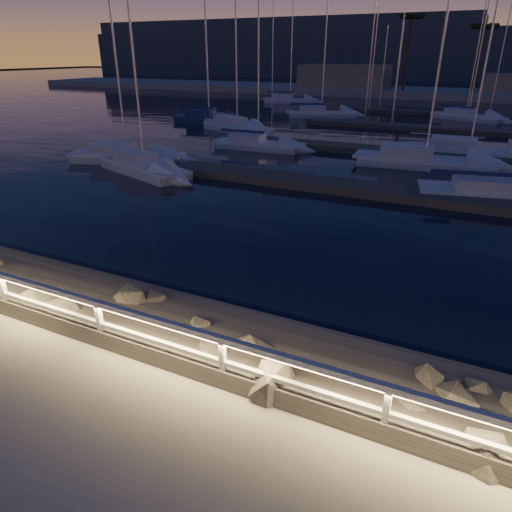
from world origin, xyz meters
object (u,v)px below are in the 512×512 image
object	(u,v)px
sailboat_g	(466,150)
sailboat_m	(289,100)
guard_rail	(174,335)
sailboat_j	(236,126)
sailboat_f	(256,143)
sailboat_b	(124,155)
sailboat_a	(143,166)
sailboat_i	(208,118)
sailboat_c	(421,159)
sailboat_h	(505,193)
sailboat_k	(466,116)
sailboat_n	(320,113)
sailboat_e	(208,118)

from	to	relation	value
sailboat_g	sailboat_m	distance (m)	36.46
guard_rail	sailboat_j	bearing A→B (deg)	116.37
sailboat_g	sailboat_m	world-z (taller)	sailboat_g
guard_rail	sailboat_f	bearing A→B (deg)	112.55
guard_rail	sailboat_f	world-z (taller)	sailboat_f
sailboat_g	sailboat_b	bearing A→B (deg)	-150.90
sailboat_g	sailboat_a	bearing A→B (deg)	-142.31
sailboat_b	sailboat_i	world-z (taller)	sailboat_b
sailboat_c	sailboat_f	xyz separation A→B (m)	(-11.44, 0.63, -0.04)
sailboat_h	sailboat_f	bearing A→B (deg)	146.71
guard_rail	sailboat_k	bearing A→B (deg)	86.69
sailboat_j	sailboat_n	bearing A→B (deg)	97.17
sailboat_g	sailboat_i	world-z (taller)	sailboat_g
guard_rail	sailboat_b	distance (m)	22.67
sailboat_c	sailboat_j	distance (m)	17.99
sailboat_i	sailboat_g	bearing A→B (deg)	3.62
sailboat_c	sailboat_i	xyz separation A→B (m)	(-21.64, 10.69, -0.03)
sailboat_a	sailboat_i	distance (m)	20.76
sailboat_g	sailboat_n	size ratio (longest dim) A/B	1.07
sailboat_e	sailboat_m	world-z (taller)	sailboat_m
sailboat_e	sailboat_n	xyz separation A→B (m)	(8.56, 8.92, -0.01)
sailboat_g	sailboat_h	size ratio (longest dim) A/B	1.01
sailboat_g	sailboat_n	bearing A→B (deg)	134.53
sailboat_f	sailboat_h	size ratio (longest dim) A/B	0.83
sailboat_f	sailboat_g	bearing A→B (deg)	11.94
sailboat_c	sailboat_m	world-z (taller)	sailboat_c
sailboat_b	sailboat_h	distance (m)	21.68
sailboat_b	sailboat_k	bearing A→B (deg)	41.81
sailboat_b	sailboat_e	distance (m)	18.00
guard_rail	sailboat_n	distance (m)	44.31
sailboat_k	sailboat_m	world-z (taller)	sailboat_m
sailboat_g	sailboat_j	bearing A→B (deg)	170.95
guard_rail	sailboat_k	world-z (taller)	sailboat_k
sailboat_c	sailboat_k	size ratio (longest dim) A/B	1.13
sailboat_k	sailboat_n	xyz separation A→B (m)	(-14.29, -4.47, 0.02)
sailboat_k	sailboat_n	bearing A→B (deg)	-138.96
guard_rail	sailboat_i	xyz separation A→B (m)	(-20.10, 33.90, -0.96)
sailboat_j	sailboat_n	world-z (taller)	sailboat_j
guard_rail	sailboat_a	size ratio (longest dim) A/B	3.81
guard_rail	sailboat_f	size ratio (longest dim) A/B	3.92
sailboat_b	sailboat_c	size ratio (longest dim) A/B	0.87
sailboat_m	sailboat_n	world-z (taller)	sailboat_n
sailboat_a	sailboat_m	xyz separation A→B (m)	(-7.52, 40.43, 0.02)
sailboat_a	sailboat_b	size ratio (longest dim) A/B	0.94
sailboat_b	sailboat_c	xyz separation A→B (m)	(17.15, 6.79, 0.02)
sailboat_j	sailboat_i	bearing A→B (deg)	167.13
sailboat_e	sailboat_h	world-z (taller)	sailboat_h
sailboat_e	sailboat_n	bearing A→B (deg)	37.65
guard_rail	sailboat_h	size ratio (longest dim) A/B	3.26
sailboat_a	sailboat_h	world-z (taller)	sailboat_h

